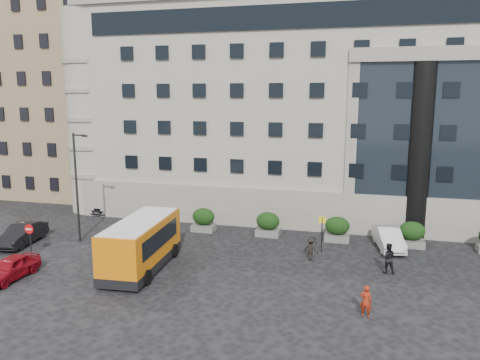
# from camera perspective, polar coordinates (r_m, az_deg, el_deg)

# --- Properties ---
(ground) EXTENTS (120.00, 120.00, 0.00)m
(ground) POSITION_cam_1_polar(r_m,az_deg,el_deg) (29.31, -1.96, -10.99)
(ground) COLOR black
(ground) RESTS_ON ground
(civic_building) EXTENTS (44.00, 24.00, 18.00)m
(civic_building) POSITION_cam_1_polar(r_m,az_deg,el_deg) (48.22, 12.52, 8.15)
(civic_building) COLOR #9D998B
(civic_building) RESTS_ON ground
(entrance_column) EXTENTS (1.80, 1.80, 13.00)m
(entrance_column) POSITION_cam_1_polar(r_m,az_deg,el_deg) (36.94, 21.00, 3.20)
(entrance_column) COLOR black
(entrance_column) RESTS_ON ground
(apartment_near) EXTENTS (14.00, 14.00, 20.00)m
(apartment_near) POSITION_cam_1_polar(r_m,az_deg,el_deg) (56.05, -20.29, 9.06)
(apartment_near) COLOR #8C7151
(apartment_near) RESTS_ON ground
(apartment_far) EXTENTS (13.00, 13.00, 22.00)m
(apartment_far) POSITION_cam_1_polar(r_m,az_deg,el_deg) (72.98, -14.17, 10.33)
(apartment_far) COLOR brown
(apartment_far) RESTS_ON ground
(hedge_a) EXTENTS (1.80, 1.26, 1.84)m
(hedge_a) POSITION_cam_1_polar(r_m,az_deg,el_deg) (37.25, -4.48, -4.82)
(hedge_a) COLOR #5C5C59
(hedge_a) RESTS_ON ground
(hedge_b) EXTENTS (1.80, 1.26, 1.84)m
(hedge_b) POSITION_cam_1_polar(r_m,az_deg,el_deg) (35.94, 3.42, -5.38)
(hedge_b) COLOR #5C5C59
(hedge_b) RESTS_ON ground
(hedge_c) EXTENTS (1.80, 1.26, 1.84)m
(hedge_c) POSITION_cam_1_polar(r_m,az_deg,el_deg) (35.36, 11.76, -5.85)
(hedge_c) COLOR #5C5C59
(hedge_c) RESTS_ON ground
(hedge_d) EXTENTS (1.80, 1.26, 1.84)m
(hedge_d) POSITION_cam_1_polar(r_m,az_deg,el_deg) (35.53, 20.21, -6.20)
(hedge_d) COLOR #5C5C59
(hedge_d) RESTS_ON ground
(street_lamp) EXTENTS (1.16, 0.18, 8.00)m
(street_lamp) POSITION_cam_1_polar(r_m,az_deg,el_deg) (35.77, -19.24, -0.37)
(street_lamp) COLOR #262628
(street_lamp) RESTS_ON ground
(bus_stop_sign) EXTENTS (0.50, 0.08, 2.52)m
(bus_stop_sign) POSITION_cam_1_polar(r_m,az_deg,el_deg) (32.50, 9.97, -5.76)
(bus_stop_sign) COLOR #262628
(bus_stop_sign) RESTS_ON ground
(no_entry_sign) EXTENTS (0.64, 0.16, 2.32)m
(no_entry_sign) POSITION_cam_1_polar(r_m,az_deg,el_deg) (33.84, -24.26, -6.03)
(no_entry_sign) COLOR #262628
(no_entry_sign) RESTS_ON ground
(minibus) EXTENTS (3.16, 7.58, 3.10)m
(minibus) POSITION_cam_1_polar(r_m,az_deg,el_deg) (29.70, -11.93, -7.43)
(minibus) COLOR orange
(minibus) RESTS_ON ground
(red_truck) EXTENTS (2.44, 4.91, 2.60)m
(red_truck) POSITION_cam_1_polar(r_m,az_deg,el_deg) (48.73, -14.82, -1.02)
(red_truck) COLOR maroon
(red_truck) RESTS_ON ground
(parked_car_a) EXTENTS (1.67, 3.98, 1.35)m
(parked_car_a) POSITION_cam_1_polar(r_m,az_deg,el_deg) (30.94, -26.23, -9.60)
(parked_car_a) COLOR maroon
(parked_car_a) RESTS_ON ground
(parked_car_b) EXTENTS (2.19, 4.75, 1.51)m
(parked_car_b) POSITION_cam_1_polar(r_m,az_deg,el_deg) (37.44, -25.02, -5.99)
(parked_car_b) COLOR black
(parked_car_b) RESTS_ON ground
(parked_car_c) EXTENTS (2.10, 4.92, 1.41)m
(parked_car_c) POSITION_cam_1_polar(r_m,az_deg,el_deg) (45.36, -15.51, -2.70)
(parked_car_c) COLOR black
(parked_car_c) RESTS_ON ground
(parked_car_d) EXTENTS (2.49, 5.40, 1.50)m
(parked_car_d) POSITION_cam_1_polar(r_m,az_deg,el_deg) (49.27, -15.32, -1.61)
(parked_car_d) COLOR black
(parked_car_d) RESTS_ON ground
(white_taxi) EXTENTS (2.27, 4.60, 1.45)m
(white_taxi) POSITION_cam_1_polar(r_m,az_deg,el_deg) (34.69, 17.67, -6.80)
(white_taxi) COLOR silver
(white_taxi) RESTS_ON ground
(pedestrian_a) EXTENTS (0.67, 0.51, 1.63)m
(pedestrian_a) POSITION_cam_1_polar(r_m,az_deg,el_deg) (24.19, 15.10, -14.08)
(pedestrian_a) COLOR maroon
(pedestrian_a) RESTS_ON ground
(pedestrian_b) EXTENTS (0.97, 0.79, 1.88)m
(pedestrian_b) POSITION_cam_1_polar(r_m,az_deg,el_deg) (30.00, 17.57, -9.07)
(pedestrian_b) COLOR black
(pedestrian_b) RESTS_ON ground
(pedestrian_c) EXTENTS (1.09, 0.79, 1.52)m
(pedestrian_c) POSITION_cam_1_polar(r_m,az_deg,el_deg) (31.15, 8.64, -8.30)
(pedestrian_c) COLOR black
(pedestrian_c) RESTS_ON ground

